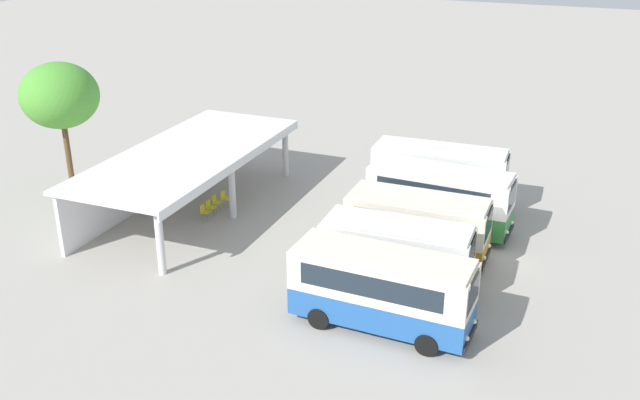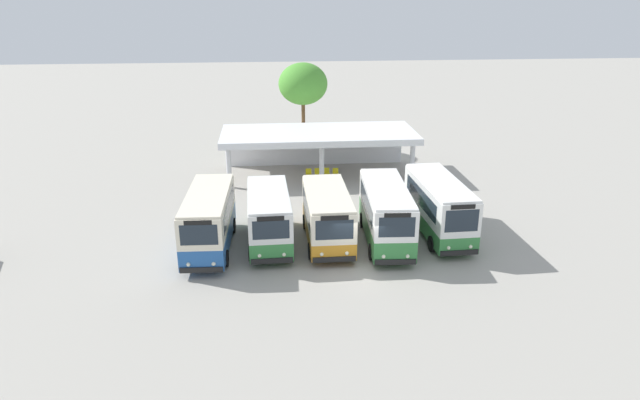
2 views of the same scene
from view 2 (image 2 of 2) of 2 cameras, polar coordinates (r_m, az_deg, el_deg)
name	(u,v)px [view 2 (image 2 of 2)]	position (r m, az deg, el deg)	size (l,w,h in m)	color
ground_plane	(357,266)	(30.03, 3.65, -6.59)	(180.00, 180.00, 0.00)	#A39E93
city_bus_nearest_orange	(209,219)	(31.74, -10.99, -1.84)	(2.53, 7.27, 3.26)	black
city_bus_second_in_row	(269,216)	(31.94, -5.09, -1.59)	(2.52, 6.60, 3.06)	black
city_bus_middle_cream	(327,215)	(32.04, 0.75, -1.46)	(2.50, 6.70, 3.03)	black
city_bus_fourth_amber	(386,212)	(32.22, 6.58, -1.21)	(2.62, 7.38, 3.30)	black
city_bus_fifth_blue	(439,205)	(33.73, 11.75, -0.51)	(2.48, 7.39, 3.31)	black
terminal_canopy	(318,138)	(44.57, -0.22, 6.15)	(14.68, 6.23, 3.40)	silver
waiting_chair_end_by_column	(309,173)	(43.16, -1.13, 2.68)	(0.46, 0.46, 0.86)	slate
waiting_chair_second_from_end	(318,173)	(43.24, -0.24, 2.72)	(0.46, 0.46, 0.86)	slate
waiting_chair_middle_seat	(327,172)	(43.33, 0.66, 2.76)	(0.46, 0.46, 0.86)	slate
waiting_chair_fourth_seat	(336,173)	(43.27, 1.57, 2.72)	(0.46, 0.46, 0.86)	slate
roadside_tree_behind_canopy	(303,84)	(50.51, -1.70, 11.44)	(4.24, 4.24, 7.65)	brown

